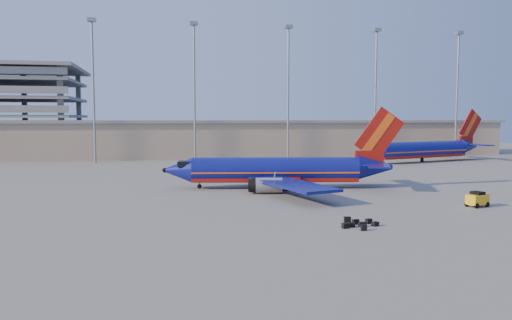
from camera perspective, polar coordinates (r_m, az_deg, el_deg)
The scene contains 7 objects.
ground at distance 60.30m, azimuth 0.92°, elevation -3.86°, with size 220.00×220.00×0.00m, color slate.
terminal_building at distance 118.53m, azimuth -0.15°, elevation 2.55°, with size 122.00×16.00×8.50m.
light_mast_row at distance 106.06m, azimuth -1.60°, elevation 9.43°, with size 101.60×1.60×28.65m.
aircraft_main at distance 64.66m, azimuth 2.85°, elevation -1.25°, with size 31.09×29.69×10.58m.
aircraft_second at distance 108.73m, azimuth 18.78°, elevation 1.14°, with size 31.80×16.06×11.06m.
baggage_tug at distance 56.21m, azimuth 23.97°, elevation -4.08°, with size 2.51×1.94×1.59m.
luggage_pile at distance 43.46m, azimuth 11.59°, elevation -7.12°, with size 3.41×3.46×0.54m.
Camera 1 is at (-12.33, -58.30, 9.21)m, focal length 35.00 mm.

